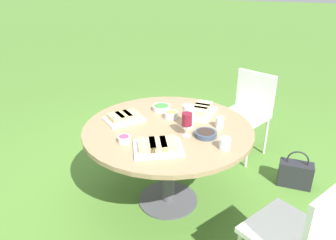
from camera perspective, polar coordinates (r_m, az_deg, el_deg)
ground_plane at (r=2.99m, az=0.00°, el=-13.79°), size 40.00×40.00×0.00m
dining_table at (r=2.64m, az=0.00°, el=-3.14°), size 1.35×1.35×0.73m
chair_near_left at (r=2.09m, az=22.21°, el=-17.42°), size 0.59×0.59×0.89m
chair_near_right at (r=3.57m, az=13.76°, el=2.10°), size 0.58×0.57×0.89m
water_pitcher at (r=2.56m, az=3.52°, el=0.67°), size 0.10×0.09×0.18m
wine_glass at (r=2.40m, az=3.31°, el=0.01°), size 0.08×0.08×0.19m
platter_bread_main at (r=2.72m, az=-7.68°, el=0.46°), size 0.36×0.37×0.06m
platter_charcuterie at (r=2.27m, az=-1.76°, el=-4.54°), size 0.42×0.38×0.06m
platter_sandwich_side at (r=2.82m, az=5.82°, el=1.72°), size 0.22×0.34×0.08m
bowl_fries at (r=2.74m, az=0.52°, el=0.96°), size 0.12×0.12×0.05m
bowl_salad at (r=2.89m, az=-1.15°, el=2.18°), size 0.16×0.16×0.04m
bowl_olives at (r=2.46m, az=6.57°, el=-2.39°), size 0.17×0.17×0.04m
bowl_dip_red at (r=2.38m, az=-7.66°, el=-3.28°), size 0.09×0.09×0.05m
cup_water_near at (r=2.30m, az=9.86°, el=-4.07°), size 0.08×0.08×0.08m
cup_water_far at (r=2.59m, az=8.97°, el=-0.44°), size 0.06×0.06×0.09m
handbag at (r=3.31m, az=21.29°, el=-8.70°), size 0.30×0.14×0.37m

